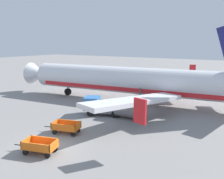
% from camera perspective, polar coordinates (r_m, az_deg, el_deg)
% --- Properties ---
extents(ground_plane, '(220.00, 220.00, 0.00)m').
position_cam_1_polar(ground_plane, '(20.46, -15.02, -13.38)').
color(ground_plane, gray).
extents(airplane, '(37.66, 30.31, 11.34)m').
position_cam_1_polar(airplane, '(33.24, 5.66, 1.95)').
color(airplane, silver).
rests_on(airplane, ground).
extents(baggage_cart_nearest, '(3.61, 2.06, 1.07)m').
position_cam_1_polar(baggage_cart_nearest, '(19.51, -16.88, -12.80)').
color(baggage_cart_nearest, orange).
rests_on(baggage_cart_nearest, ground).
extents(baggage_cart_second_in_row, '(3.61, 2.05, 1.07)m').
position_cam_1_polar(baggage_cart_second_in_row, '(22.95, -10.95, -8.81)').
color(baggage_cart_second_in_row, orange).
rests_on(baggage_cart_second_in_row, ground).
extents(service_truck_beside_carts, '(4.77, 3.45, 2.10)m').
position_cam_1_polar(service_truck_beside_carts, '(28.12, -3.83, -3.81)').
color(service_truck_beside_carts, slate).
rests_on(service_truck_beside_carts, ground).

